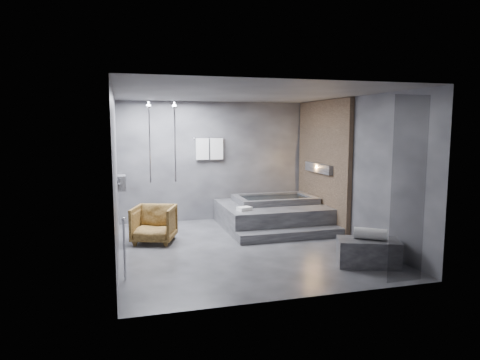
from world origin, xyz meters
name	(u,v)px	position (x,y,z in m)	size (l,w,h in m)	color
room	(261,153)	(0.40, 0.24, 1.73)	(5.00, 5.04, 2.82)	#2D2D30
tub_deck	(271,215)	(1.05, 1.45, 0.25)	(2.20, 2.00, 0.50)	#323235
tub_step	(291,235)	(1.05, 0.27, 0.09)	(2.20, 0.36, 0.18)	#323235
concrete_bench	(368,252)	(1.62, -1.56, 0.21)	(0.95, 0.52, 0.43)	#2D2D2F
driftwood_chair	(154,224)	(-1.58, 0.78, 0.36)	(0.76, 0.78, 0.71)	#412B10
rolled_towel	(370,234)	(1.65, -1.56, 0.52)	(0.18, 0.18, 0.51)	silver
deck_towel	(244,209)	(0.27, 0.90, 0.54)	(0.28, 0.20, 0.07)	white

